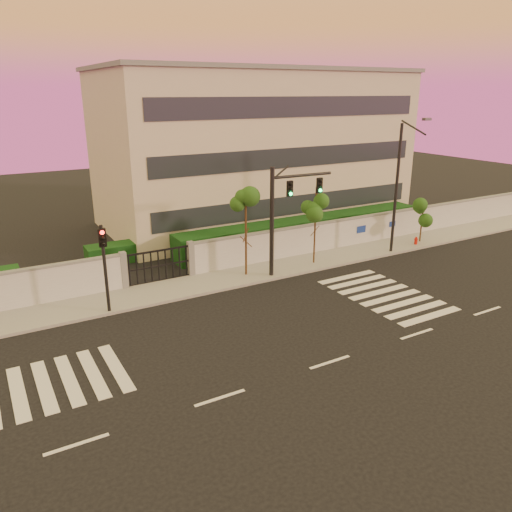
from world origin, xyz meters
The scene contains 13 objects.
ground centered at (0.00, 0.00, 0.00)m, with size 120.00×120.00×0.00m, color black.
sidewalk centered at (0.00, 10.50, 0.07)m, with size 60.00×3.00×0.15m, color gray.
perimeter_wall centered at (0.10, 12.00, 1.07)m, with size 60.00×0.36×2.20m.
hedge_row centered at (1.17, 14.74, 0.82)m, with size 41.00×4.25×1.80m.
institutional_building centered at (9.00, 21.99, 6.16)m, with size 24.40×12.40×12.25m.
road_markings centered at (-1.58, 3.76, 0.01)m, with size 57.00×7.62×0.02m.
street_tree_d centered at (1.86, 10.42, 3.92)m, with size 1.55×1.24×5.33m.
street_tree_e centered at (6.64, 10.15, 3.68)m, with size 1.36×1.09×5.00m.
street_tree_f centered at (16.15, 10.12, 2.42)m, with size 1.31×1.04×3.28m.
traffic_signal_main centered at (3.91, 9.55, 4.14)m, with size 4.14×0.44×6.55m.
traffic_signal_secondary centered at (-6.59, 9.25, 2.89)m, with size 0.35×0.34×4.56m.
streetlight_east centered at (12.63, 9.26, 4.88)m, with size 0.54×2.17×9.03m.
fire_hydrant centered at (15.30, 9.71, 0.35)m, with size 0.27×0.26×0.70m.
Camera 1 is at (-11.62, -14.06, 10.56)m, focal length 35.00 mm.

